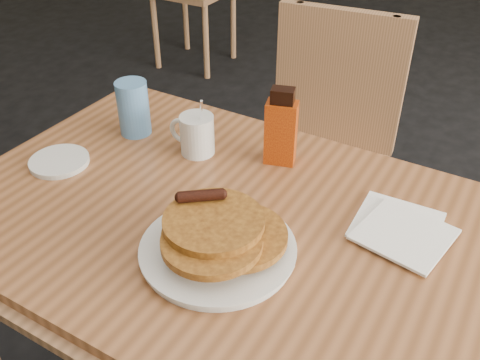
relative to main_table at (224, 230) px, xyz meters
name	(u,v)px	position (x,y,z in m)	size (l,w,h in m)	color
main_table	(224,230)	(0.00, 0.00, 0.00)	(1.22, 0.87, 0.75)	#945A34
chair_main_far	(325,132)	(-0.02, 0.73, -0.16)	(0.43, 0.43, 0.92)	#A8764F
pancake_plate	(218,241)	(0.05, -0.11, 0.07)	(0.29, 0.29, 0.10)	silver
coffee_mug	(196,134)	(-0.16, 0.18, 0.09)	(0.11, 0.08, 0.15)	silver
syrup_bottle	(281,129)	(0.03, 0.23, 0.13)	(0.08, 0.06, 0.18)	maroon
napkin_stack	(401,229)	(0.33, 0.10, 0.05)	(0.20, 0.21, 0.01)	white
blue_tumbler	(133,108)	(-0.35, 0.19, 0.11)	(0.08, 0.08, 0.13)	#5083BC
side_saucer	(59,161)	(-0.42, -0.01, 0.05)	(0.13, 0.13, 0.01)	silver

